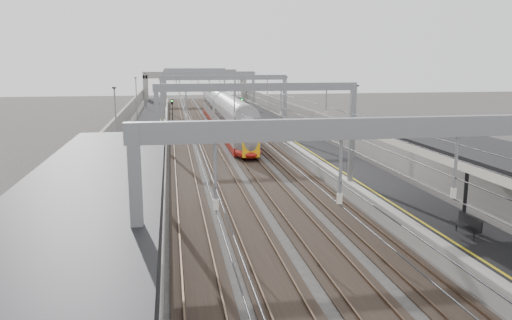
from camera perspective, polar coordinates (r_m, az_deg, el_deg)
name	(u,v)px	position (r m, az deg, el deg)	size (l,w,h in m)	color
platform_left	(148,142)	(54.85, -12.28, 2.07)	(4.00, 120.00, 1.00)	black
platform_right	(292,138)	(56.42, 4.18, 2.55)	(4.00, 120.00, 1.00)	black
tracks	(222,144)	(55.13, -3.93, 1.87)	(11.40, 140.00, 0.20)	black
overhead_line	(216,85)	(61.07, -4.65, 8.51)	(13.00, 140.00, 6.60)	gray
canopy_left	(67,222)	(12.97, -20.77, -6.68)	(4.40, 30.00, 4.24)	black
overbridge	(195,79)	(109.34, -6.96, 9.17)	(22.00, 2.20, 6.90)	gray
wall_left	(116,132)	(54.93, -15.67, 3.09)	(0.30, 120.00, 3.20)	gray
wall_right	(320,128)	(57.12, 7.32, 3.70)	(0.30, 120.00, 3.20)	gray
train	(225,116)	(65.27, -3.57, 5.02)	(2.52, 45.87, 3.99)	#9C150E
bench	(468,224)	(25.13, 23.04, -6.74)	(0.49, 1.82, 0.94)	black
signal_green	(172,106)	(75.43, -9.56, 6.05)	(0.32, 0.32, 3.48)	black
signal_red_near	(230,106)	(74.55, -3.05, 6.13)	(0.32, 0.32, 3.48)	black
signal_red_far	(242,105)	(77.24, -1.63, 6.32)	(0.32, 0.32, 3.48)	black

